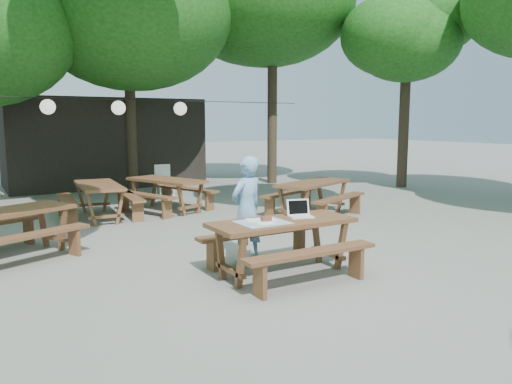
{
  "coord_description": "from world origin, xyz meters",
  "views": [
    {
      "loc": [
        -3.59,
        -6.22,
        2.07
      ],
      "look_at": [
        0.1,
        -0.02,
        1.05
      ],
      "focal_mm": 35.0,
      "sensor_mm": 36.0,
      "label": 1
    }
  ],
  "objects": [
    {
      "name": "ground",
      "position": [
        0.0,
        0.0,
        0.0
      ],
      "size": [
        80.0,
        80.0,
        0.0
      ],
      "primitive_type": "plane",
      "color": "slate",
      "rests_on": "ground"
    },
    {
      "name": "pavilion",
      "position": [
        0.5,
        10.5,
        1.4
      ],
      "size": [
        6.0,
        3.0,
        2.8
      ],
      "primitive_type": "cube",
      "color": "black",
      "rests_on": "ground"
    },
    {
      "name": "main_picnic_table",
      "position": [
        0.1,
        -0.72,
        0.39
      ],
      "size": [
        2.0,
        1.58,
        0.75
      ],
      "color": "#4C2C1B",
      "rests_on": "ground"
    },
    {
      "name": "picnic_table_nw",
      "position": [
        -3.1,
        2.03,
        0.39
      ],
      "size": [
        2.37,
        2.21,
        0.75
      ],
      "rotation": [
        0.0,
        0.0,
        0.41
      ],
      "color": "#4C2C1B",
      "rests_on": "ground"
    },
    {
      "name": "picnic_table_ne",
      "position": [
        3.1,
        2.53,
        0.39
      ],
      "size": [
        2.35,
        2.18,
        0.75
      ],
      "rotation": [
        0.0,
        0.0,
        0.38
      ],
      "color": "#4C2C1B",
      "rests_on": "ground"
    },
    {
      "name": "picnic_table_far_w",
      "position": [
        -1.08,
        4.58,
        0.39
      ],
      "size": [
        1.74,
        2.06,
        0.75
      ],
      "rotation": [
        0.0,
        0.0,
        1.49
      ],
      "color": "#4C2C1B",
      "rests_on": "ground"
    },
    {
      "name": "picnic_table_far_e",
      "position": [
        0.5,
        4.73,
        0.39
      ],
      "size": [
        2.14,
        2.33,
        0.75
      ],
      "rotation": [
        0.0,
        0.0,
        1.92
      ],
      "color": "#4C2C1B",
      "rests_on": "ground"
    },
    {
      "name": "woman",
      "position": [
        0.01,
        0.1,
        0.79
      ],
      "size": [
        0.66,
        0.52,
        1.57
      ],
      "primitive_type": "imported",
      "rotation": [
        0.0,
        0.0,
        3.43
      ],
      "color": "#76A7D7",
      "rests_on": "ground"
    },
    {
      "name": "plastic_chair",
      "position": [
        1.18,
        6.69,
        0.26
      ],
      "size": [
        0.46,
        0.46,
        0.9
      ],
      "rotation": [
        0.0,
        0.0,
        -0.05
      ],
      "color": "white",
      "rests_on": "ground"
    },
    {
      "name": "laptop",
      "position": [
        0.45,
        -0.63,
        0.81
      ],
      "size": [
        0.38,
        0.33,
        0.24
      ],
      "rotation": [
        0.0,
        0.0,
        -0.25
      ],
      "color": "white",
      "rests_on": "main_picnic_table"
    },
    {
      "name": "tabletop_clutter",
      "position": [
        -0.21,
        -0.71,
        0.76
      ],
      "size": [
        0.65,
        0.58,
        0.08
      ],
      "color": "teal",
      "rests_on": "main_picnic_table"
    },
    {
      "name": "paper_lanterns",
      "position": [
        -0.19,
        6.0,
        2.4
      ],
      "size": [
        9.0,
        0.34,
        0.38
      ],
      "color": "black",
      "rests_on": "ground"
    }
  ]
}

